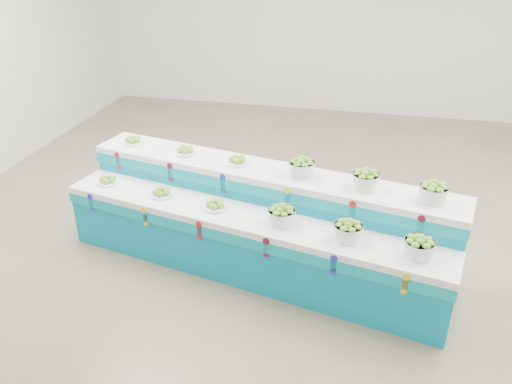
{
  "coord_description": "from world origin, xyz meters",
  "views": [
    {
      "loc": [
        0.35,
        -5.19,
        3.31
      ],
      "look_at": [
        -0.71,
        -0.56,
        0.87
      ],
      "focal_mm": 36.14,
      "sensor_mm": 36.0,
      "label": 1
    }
  ],
  "objects_px": {
    "basket_lower_left": "(282,215)",
    "plate_upper_mid": "(185,150)",
    "display_stand": "(256,222)",
    "basket_upper_right": "(433,192)"
  },
  "relations": [
    {
      "from": "display_stand",
      "to": "plate_upper_mid",
      "type": "relative_size",
      "value": 17.19
    },
    {
      "from": "plate_upper_mid",
      "to": "basket_lower_left",
      "type": "bearing_deg",
      "value": -32.56
    },
    {
      "from": "display_stand",
      "to": "basket_lower_left",
      "type": "xyz_separation_m",
      "value": [
        0.33,
        -0.34,
        0.31
      ]
    },
    {
      "from": "basket_lower_left",
      "to": "plate_upper_mid",
      "type": "relative_size",
      "value": 1.12
    },
    {
      "from": "basket_lower_left",
      "to": "plate_upper_mid",
      "type": "xyz_separation_m",
      "value": [
        -1.26,
        0.81,
        0.25
      ]
    },
    {
      "from": "basket_lower_left",
      "to": "basket_upper_right",
      "type": "relative_size",
      "value": 1.0
    },
    {
      "from": "basket_lower_left",
      "to": "plate_upper_mid",
      "type": "bearing_deg",
      "value": 147.44
    },
    {
      "from": "plate_upper_mid",
      "to": "basket_upper_right",
      "type": "bearing_deg",
      "value": -12.28
    },
    {
      "from": "basket_lower_left",
      "to": "basket_upper_right",
      "type": "distance_m",
      "value": 1.44
    },
    {
      "from": "display_stand",
      "to": "basket_lower_left",
      "type": "relative_size",
      "value": 15.3
    }
  ]
}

